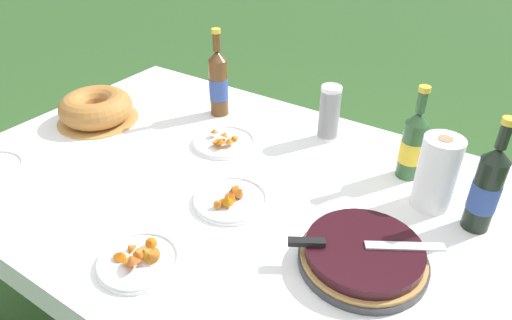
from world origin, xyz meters
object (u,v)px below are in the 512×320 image
object	(u,v)px
snack_plate_right	(139,260)
snack_plate_far	(224,141)
cider_bottle_amber	(218,83)
juice_bottle_red	(486,189)
berry_tart	(363,255)
paper_towel_roll	(437,173)
cider_bottle_green	(413,144)
serving_knife	(353,244)
snack_plate_left	(231,199)
bundt_cake	(96,108)
cup_stack	(329,113)

from	to	relation	value
snack_plate_right	snack_plate_far	world-z (taller)	snack_plate_right
cider_bottle_amber	snack_plate_right	size ratio (longest dim) A/B	1.64
juice_bottle_red	snack_plate_right	world-z (taller)	juice_bottle_red
berry_tart	paper_towel_roll	xyz separation A→B (m)	(0.07, 0.33, 0.08)
juice_bottle_red	cider_bottle_green	bearing A→B (deg)	149.24
juice_bottle_red	snack_plate_right	distance (m)	0.90
cider_bottle_amber	serving_knife	bearing A→B (deg)	-31.46
cider_bottle_amber	snack_plate_left	size ratio (longest dim) A/B	1.52
berry_tart	juice_bottle_red	world-z (taller)	juice_bottle_red
berry_tart	snack_plate_left	xyz separation A→B (m)	(-0.41, 0.02, -0.02)
juice_bottle_red	snack_plate_right	xyz separation A→B (m)	(-0.65, -0.60, -0.11)
bundt_cake	cider_bottle_green	size ratio (longest dim) A/B	1.00
cider_bottle_green	paper_towel_roll	size ratio (longest dim) A/B	1.38
juice_bottle_red	paper_towel_roll	world-z (taller)	juice_bottle_red
cup_stack	juice_bottle_red	xyz separation A→B (m)	(0.55, -0.21, 0.03)
cider_bottle_green	serving_knife	bearing A→B (deg)	-89.00
berry_tart	paper_towel_roll	bearing A→B (deg)	78.02
juice_bottle_red	snack_plate_far	distance (m)	0.84
bundt_cake	cup_stack	distance (m)	0.87
cider_bottle_green	snack_plate_far	bearing A→B (deg)	-164.28
serving_knife	cup_stack	distance (m)	0.62
cider_bottle_green	cider_bottle_amber	size ratio (longest dim) A/B	0.90
cup_stack	snack_plate_right	size ratio (longest dim) A/B	0.98
cider_bottle_green	cider_bottle_amber	world-z (taller)	cider_bottle_amber
bundt_cake	snack_plate_right	distance (m)	0.82
cider_bottle_green	snack_plate_right	size ratio (longest dim) A/B	1.48
juice_bottle_red	serving_knife	bearing A→B (deg)	-125.49
snack_plate_left	snack_plate_right	xyz separation A→B (m)	(-0.04, -0.32, 0.00)
bundt_cake	cider_bottle_amber	bearing A→B (deg)	41.15
serving_knife	snack_plate_right	bearing A→B (deg)	-177.44
bundt_cake	snack_plate_far	size ratio (longest dim) A/B	1.36
berry_tart	snack_plate_left	bearing A→B (deg)	177.52
berry_tart	snack_plate_left	distance (m)	0.41
berry_tart	cup_stack	world-z (taller)	cup_stack
serving_knife	bundt_cake	world-z (taller)	bundt_cake
snack_plate_far	paper_towel_roll	size ratio (longest dim) A/B	1.01
cider_bottle_green	bundt_cake	bearing A→B (deg)	-165.14
cup_stack	snack_plate_left	size ratio (longest dim) A/B	0.91
cider_bottle_amber	snack_plate_far	xyz separation A→B (m)	(0.16, -0.18, -0.12)
serving_knife	snack_plate_left	world-z (taller)	serving_knife
snack_plate_far	cider_bottle_amber	bearing A→B (deg)	130.78
cider_bottle_green	snack_plate_far	size ratio (longest dim) A/B	1.36
serving_knife	cup_stack	size ratio (longest dim) A/B	1.65
cider_bottle_amber	paper_towel_roll	xyz separation A→B (m)	(0.86, -0.12, -0.02)
bundt_cake	juice_bottle_red	bearing A→B (deg)	6.62
bundt_cake	paper_towel_roll	bearing A→B (deg)	8.64
berry_tart	cider_bottle_green	distance (m)	0.45
serving_knife	bundt_cake	distance (m)	1.13
snack_plate_right	serving_knife	bearing A→B (deg)	33.97
berry_tart	serving_knife	size ratio (longest dim) A/B	0.96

